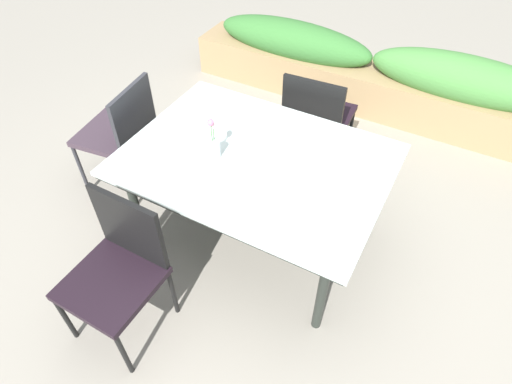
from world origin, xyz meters
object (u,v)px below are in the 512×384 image
object	(u,v)px
chair_end_left	(121,130)
chair_far_side	(317,115)
planter_box	(371,75)
flower_vase	(214,143)
dining_table	(256,165)
chair_near_left	(119,265)

from	to	relation	value
chair_end_left	chair_far_side	size ratio (longest dim) A/B	1.04
chair_far_side	planter_box	xyz separation A→B (m)	(0.12, 1.07, -0.18)
chair_end_left	flower_vase	world-z (taller)	flower_vase
chair_far_side	flower_vase	world-z (taller)	flower_vase
dining_table	chair_near_left	bearing A→B (deg)	-111.56
chair_end_left	chair_near_left	bearing A→B (deg)	-147.18
planter_box	flower_vase	bearing A→B (deg)	-100.48
planter_box	chair_end_left	bearing A→B (deg)	-122.98
dining_table	chair_end_left	world-z (taller)	chair_end_left
chair_end_left	planter_box	size ratio (longest dim) A/B	0.26
flower_vase	chair_near_left	bearing A→B (deg)	-99.18
dining_table	chair_far_side	distance (m)	0.91
dining_table	chair_near_left	size ratio (longest dim) A/B	1.77
dining_table	flower_vase	bearing A→B (deg)	-156.11
dining_table	chair_far_side	bearing A→B (deg)	87.46
chair_near_left	flower_vase	distance (m)	0.87
chair_far_side	dining_table	bearing A→B (deg)	-95.85
chair_near_left	flower_vase	world-z (taller)	flower_vase
chair_near_left	planter_box	size ratio (longest dim) A/B	0.25
dining_table	chair_near_left	world-z (taller)	chair_near_left
chair_near_left	flower_vase	size ratio (longest dim) A/B	3.31
chair_far_side	planter_box	distance (m)	1.09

